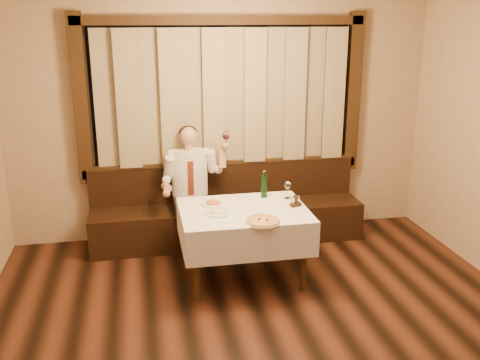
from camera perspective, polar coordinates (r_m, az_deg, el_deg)
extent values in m
cube|color=tan|center=(6.39, -1.88, 6.31)|extent=(5.00, 0.01, 2.80)
cube|color=black|center=(6.32, -1.88, 8.95)|extent=(3.00, 0.02, 1.60)
cube|color=orange|center=(6.29, -8.18, 5.97)|extent=(0.50, 0.01, 0.40)
cube|color=black|center=(6.46, -1.75, 1.41)|extent=(3.30, 0.12, 0.10)
cube|color=black|center=(6.21, -1.90, 16.67)|extent=(3.30, 0.12, 0.10)
cube|color=black|center=(6.23, -16.65, 8.13)|extent=(0.16, 0.12, 1.90)
cube|color=black|center=(6.72, 11.95, 9.08)|extent=(0.16, 0.12, 1.90)
cube|color=#8F805C|center=(6.22, -1.73, 8.82)|extent=(2.90, 0.08, 1.55)
cube|color=black|center=(6.42, -1.33, -4.59)|extent=(3.20, 0.60, 0.45)
cube|color=black|center=(6.49, -1.71, -0.12)|extent=(3.20, 0.12, 0.45)
cube|color=black|center=(6.42, -1.73, 1.97)|extent=(3.20, 0.14, 0.04)
cylinder|color=black|center=(5.08, -4.60, -9.19)|extent=(0.06, 0.06, 0.71)
cylinder|color=black|center=(5.28, 6.81, -8.20)|extent=(0.06, 0.06, 0.71)
cylinder|color=black|center=(5.75, -5.45, -5.95)|extent=(0.06, 0.06, 0.71)
cylinder|color=black|center=(5.92, 4.65, -5.21)|extent=(0.06, 0.06, 0.71)
cube|color=black|center=(5.34, 0.41, -3.40)|extent=(1.20, 0.90, 0.04)
cube|color=white|center=(5.33, 0.41, -3.16)|extent=(1.26, 0.96, 0.01)
cube|color=white|center=(4.96, 1.50, -6.96)|extent=(1.26, 0.01, 0.35)
cube|color=white|center=(5.83, -0.52, -3.16)|extent=(1.26, 0.01, 0.35)
cube|color=white|center=(5.31, -6.30, -5.36)|extent=(0.01, 0.96, 0.35)
cube|color=white|center=(5.54, 6.82, -4.41)|extent=(0.01, 0.96, 0.35)
cylinder|color=white|center=(5.00, 2.45, -4.48)|extent=(0.33, 0.33, 0.01)
cylinder|color=#CB571E|center=(5.00, 2.45, -4.37)|extent=(0.30, 0.30, 0.01)
torus|color=tan|center=(4.99, 2.45, -4.33)|extent=(0.32, 0.32, 0.02)
sphere|color=black|center=(5.00, 2.07, -4.21)|extent=(0.02, 0.02, 0.02)
sphere|color=black|center=(4.99, 2.92, -4.27)|extent=(0.02, 0.02, 0.02)
cylinder|color=white|center=(5.46, -2.91, -2.54)|extent=(0.24, 0.24, 0.01)
ellipsoid|color=#C0551E|center=(5.45, -2.92, -2.14)|extent=(0.15, 0.15, 0.07)
cylinder|color=white|center=(5.21, -2.41, -3.52)|extent=(0.27, 0.27, 0.02)
ellipsoid|color=beige|center=(5.20, -2.42, -3.05)|extent=(0.17, 0.17, 0.07)
cylinder|color=#0D4010|center=(5.64, 2.58, -0.71)|extent=(0.06, 0.06, 0.24)
cylinder|color=#0D4010|center=(5.60, 2.60, 0.62)|extent=(0.03, 0.03, 0.05)
cylinder|color=silver|center=(5.59, 2.60, 0.93)|extent=(0.03, 0.03, 0.01)
cylinder|color=white|center=(5.66, 5.06, -1.93)|extent=(0.06, 0.06, 0.01)
cylinder|color=white|center=(5.64, 5.08, -1.43)|extent=(0.01, 0.01, 0.10)
ellipsoid|color=white|center=(5.61, 5.10, -0.55)|extent=(0.07, 0.07, 0.08)
cube|color=black|center=(5.43, 5.94, -2.62)|extent=(0.12, 0.09, 0.04)
cube|color=black|center=(5.41, 5.96, -2.03)|extent=(0.03, 0.06, 0.08)
cylinder|color=white|center=(5.40, 5.68, -2.27)|extent=(0.03, 0.03, 0.06)
cylinder|color=silver|center=(5.39, 5.69, -1.91)|extent=(0.03, 0.03, 0.01)
cylinder|color=white|center=(5.44, 6.22, -2.15)|extent=(0.03, 0.03, 0.06)
cylinder|color=silver|center=(5.42, 6.23, -1.79)|extent=(0.03, 0.03, 0.01)
cube|color=black|center=(6.15, -5.17, -2.63)|extent=(0.39, 0.44, 0.16)
cube|color=black|center=(6.05, -5.90, -6.08)|extent=(0.11, 0.12, 0.45)
cube|color=black|center=(6.07, -3.86, -5.95)|extent=(0.11, 0.12, 0.45)
ellipsoid|color=white|center=(6.18, -5.40, 0.82)|extent=(0.41, 0.26, 0.53)
cube|color=maroon|center=(6.06, -5.27, 0.21)|extent=(0.06, 0.01, 0.39)
cylinder|color=tan|center=(6.10, -5.48, 3.56)|extent=(0.10, 0.10, 0.08)
sphere|color=tan|center=(6.07, -5.52, 4.73)|extent=(0.21, 0.21, 0.21)
ellipsoid|color=black|center=(6.10, -5.55, 5.06)|extent=(0.21, 0.21, 0.16)
sphere|color=white|center=(6.11, -7.29, 2.66)|extent=(0.13, 0.13, 0.13)
sphere|color=white|center=(6.14, -3.63, 2.85)|extent=(0.13, 0.13, 0.13)
sphere|color=tan|center=(5.81, -7.86, -1.46)|extent=(0.08, 0.08, 0.08)
sphere|color=tan|center=(5.98, -1.58, 3.74)|extent=(0.09, 0.09, 0.09)
cylinder|color=white|center=(5.94, -1.54, 4.05)|extent=(0.01, 0.01, 0.11)
ellipsoid|color=white|center=(5.92, -1.54, 4.83)|extent=(0.08, 0.08, 0.10)
ellipsoid|color=#4C070F|center=(5.93, -1.54, 4.65)|extent=(0.06, 0.06, 0.06)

